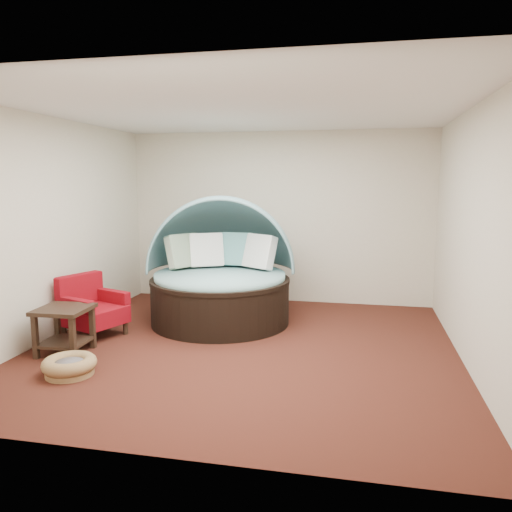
% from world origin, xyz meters
% --- Properties ---
extents(floor, '(5.00, 5.00, 0.00)m').
position_xyz_m(floor, '(0.00, 0.00, 0.00)').
color(floor, '#441C13').
rests_on(floor, ground).
extents(wall_back, '(5.00, 0.00, 5.00)m').
position_xyz_m(wall_back, '(0.00, 2.50, 1.40)').
color(wall_back, beige).
rests_on(wall_back, floor).
extents(wall_front, '(5.00, 0.00, 5.00)m').
position_xyz_m(wall_front, '(0.00, -2.50, 1.40)').
color(wall_front, beige).
rests_on(wall_front, floor).
extents(wall_left, '(0.00, 5.00, 5.00)m').
position_xyz_m(wall_left, '(-2.50, 0.00, 1.40)').
color(wall_left, beige).
rests_on(wall_left, floor).
extents(wall_right, '(0.00, 5.00, 5.00)m').
position_xyz_m(wall_right, '(2.50, 0.00, 1.40)').
color(wall_right, beige).
rests_on(wall_right, floor).
extents(ceiling, '(5.00, 5.00, 0.00)m').
position_xyz_m(ceiling, '(0.00, 0.00, 2.80)').
color(ceiling, white).
rests_on(ceiling, wall_back).
extents(canopy_daybed, '(2.39, 2.34, 1.80)m').
position_xyz_m(canopy_daybed, '(-0.60, 1.10, 0.83)').
color(canopy_daybed, black).
rests_on(canopy_daybed, floor).
extents(pet_basket, '(0.72, 0.72, 0.19)m').
position_xyz_m(pet_basket, '(-1.58, -1.22, 0.10)').
color(pet_basket, brown).
rests_on(pet_basket, floor).
extents(red_armchair, '(0.87, 0.87, 0.79)m').
position_xyz_m(red_armchair, '(-2.05, 0.05, 0.37)').
color(red_armchair, black).
rests_on(red_armchair, floor).
extents(side_table, '(0.60, 0.60, 0.55)m').
position_xyz_m(side_table, '(-2.00, -0.63, 0.35)').
color(side_table, black).
rests_on(side_table, floor).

